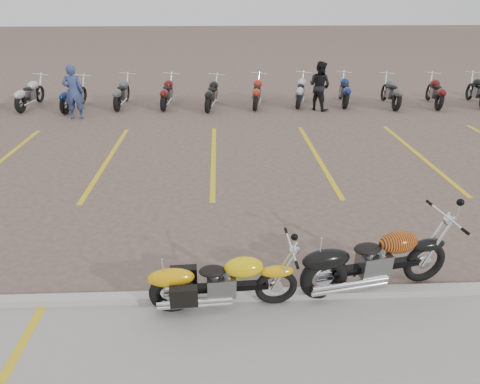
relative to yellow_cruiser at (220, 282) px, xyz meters
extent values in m
plane|color=#715C50|center=(-0.15, 2.16, -0.41)|extent=(100.00, 100.00, 0.00)
cube|color=#ADAAA3|center=(-0.15, 0.16, -0.35)|extent=(60.00, 0.18, 0.12)
torus|color=black|center=(0.75, 0.05, -0.12)|extent=(0.59, 0.13, 0.59)
torus|color=black|center=(-0.64, -0.04, -0.12)|extent=(0.63, 0.19, 0.62)
cube|color=black|center=(0.05, 0.00, -0.07)|extent=(1.18, 0.18, 0.09)
cube|color=slate|center=(0.01, 0.00, -0.01)|extent=(0.40, 0.29, 0.31)
ellipsoid|color=yellow|center=(0.31, 0.02, 0.26)|extent=(0.54, 0.32, 0.27)
ellipsoid|color=black|center=(-0.11, -0.01, 0.22)|extent=(0.37, 0.26, 0.11)
torus|color=black|center=(2.98, 0.48, -0.08)|extent=(0.67, 0.24, 0.66)
torus|color=black|center=(1.43, 0.16, -0.08)|extent=(0.73, 0.31, 0.70)
cube|color=black|center=(2.21, 0.32, -0.02)|extent=(1.33, 0.39, 0.10)
cube|color=slate|center=(2.16, 0.31, 0.04)|extent=(0.48, 0.39, 0.35)
ellipsoid|color=black|center=(2.49, 0.38, 0.35)|extent=(0.65, 0.44, 0.31)
ellipsoid|color=black|center=(2.03, 0.28, 0.30)|extent=(0.44, 0.34, 0.12)
imported|color=navy|center=(-4.76, 10.36, 0.48)|extent=(0.66, 0.45, 1.78)
imported|color=black|center=(3.59, 11.23, 0.44)|extent=(1.05, 1.04, 1.71)
camera|label=1|loc=(0.03, -5.27, 3.63)|focal=35.00mm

